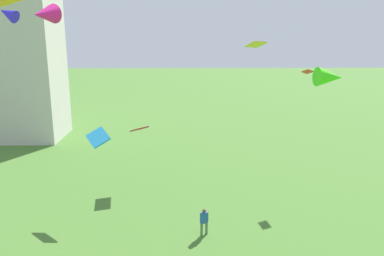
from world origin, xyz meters
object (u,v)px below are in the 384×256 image
at_px(kite_flying_7, 139,129).
at_px(kite_flying_8, 329,77).
at_px(kite_flying_9, 44,14).
at_px(person_3, 204,220).
at_px(kite_flying_0, 98,137).
at_px(kite_flying_10, 256,44).
at_px(kite_flying_6, 307,72).
at_px(kite_flying_3, 8,14).

height_order(kite_flying_7, kite_flying_8, kite_flying_8).
bearing_deg(kite_flying_9, person_3, -6.01).
bearing_deg(kite_flying_0, person_3, -152.71).
xyz_separation_m(person_3, kite_flying_8, (6.95, 1.25, 7.99)).
xyz_separation_m(kite_flying_8, kite_flying_10, (-4.75, -3.44, 1.91)).
distance_m(person_3, kite_flying_7, 9.90).
bearing_deg(kite_flying_6, kite_flying_7, -110.02).
xyz_separation_m(kite_flying_0, kite_flying_3, (-7.77, 6.68, 7.90)).
height_order(person_3, kite_flying_6, kite_flying_6).
bearing_deg(kite_flying_10, kite_flying_3, -147.20).
distance_m(kite_flying_8, kite_flying_9, 17.96).
xyz_separation_m(person_3, kite_flying_6, (7.99, 8.78, 7.50)).
xyz_separation_m(kite_flying_6, kite_flying_10, (-5.79, -10.97, 2.40)).
distance_m(kite_flying_7, kite_flying_8, 14.17).
xyz_separation_m(kite_flying_6, kite_flying_8, (-1.04, -7.53, 0.49)).
relative_size(person_3, kite_flying_6, 1.91).
bearing_deg(kite_flying_7, kite_flying_9, 91.09).
bearing_deg(kite_flying_8, person_3, 91.16).
bearing_deg(kite_flying_0, kite_flying_8, -132.96).
xyz_separation_m(kite_flying_0, kite_flying_10, (8.89, -6.32, 6.10)).
height_order(kite_flying_7, kite_flying_10, kite_flying_10).
bearing_deg(kite_flying_0, kite_flying_3, 18.26).
xyz_separation_m(kite_flying_3, kite_flying_9, (4.41, -4.90, -0.20)).
relative_size(kite_flying_7, kite_flying_9, 0.86).
xyz_separation_m(person_3, kite_flying_9, (-10.04, 5.89, 11.50)).
bearing_deg(kite_flying_9, kite_flying_6, 33.50).
bearing_deg(kite_flying_8, kite_flying_7, 49.89).
distance_m(person_3, kite_flying_3, 21.50).
bearing_deg(kite_flying_8, kite_flying_3, 56.95).
xyz_separation_m(kite_flying_8, kite_flying_9, (-16.99, 4.65, 3.51)).
relative_size(kite_flying_0, kite_flying_7, 1.00).
relative_size(kite_flying_7, kite_flying_8, 1.12).
distance_m(kite_flying_6, kite_flying_9, 18.69).
distance_m(kite_flying_6, kite_flying_10, 12.64).
bearing_deg(kite_flying_3, kite_flying_7, 93.81).
xyz_separation_m(kite_flying_0, kite_flying_8, (13.64, -2.87, 4.18)).
distance_m(person_3, kite_flying_9, 16.36).
relative_size(kite_flying_0, kite_flying_3, 1.00).
bearing_deg(kite_flying_0, kite_flying_10, -156.46).
distance_m(kite_flying_6, kite_flying_8, 7.62).
distance_m(kite_flying_3, kite_flying_8, 23.73).
bearing_deg(person_3, kite_flying_6, -169.03).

